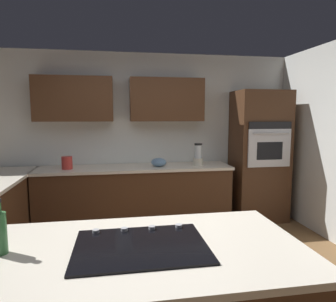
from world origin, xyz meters
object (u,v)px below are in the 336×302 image
wall_oven (259,156)px  mixing_bowl (159,162)px  cooktop (141,246)px  blender (198,156)px  kettle (67,163)px

wall_oven → mixing_bowl: size_ratio=8.94×
cooktop → blender: bearing=-111.9°
cooktop → blender: (-1.07, -2.67, 0.14)m
mixing_bowl → blender: bearing=180.0°
blender → kettle: blender is taller
wall_oven → blender: wall_oven is taller
cooktop → kettle: 2.79m
wall_oven → cooktop: (2.07, 2.70, -0.11)m
cooktop → kettle: kettle is taller
wall_oven → kettle: bearing=0.6°
wall_oven → cooktop: 3.41m
mixing_bowl → wall_oven: bearing=-178.8°
wall_oven → kettle: (2.90, 0.03, -0.03)m
mixing_bowl → cooktop: bearing=79.9°
kettle → cooktop: bearing=107.2°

